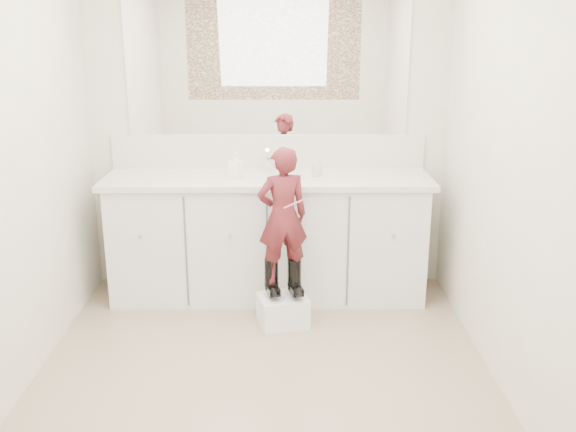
{
  "coord_description": "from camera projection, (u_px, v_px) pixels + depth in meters",
  "views": [
    {
      "loc": [
        0.12,
        -3.14,
        1.92
      ],
      "look_at": [
        0.14,
        0.7,
        0.76
      ],
      "focal_mm": 40.0,
      "sensor_mm": 36.0,
      "label": 1
    }
  ],
  "objects": [
    {
      "name": "vanity_cabinet",
      "position": [
        268.0,
        239.0,
        4.61
      ],
      "size": [
        2.2,
        0.55,
        0.85
      ],
      "primitive_type": "cube",
      "color": "silver",
      "rests_on": "floor"
    },
    {
      "name": "dot_panel",
      "position": [
        239.0,
        132.0,
        1.66
      ],
      "size": [
        2.0,
        0.01,
        1.2
      ],
      "primitive_type": "cube",
      "color": "#472819",
      "rests_on": "wall_front"
    },
    {
      "name": "toddler",
      "position": [
        283.0,
        216.0,
        4.07
      ],
      "size": [
        0.37,
        0.29,
        0.89
      ],
      "primitive_type": "imported",
      "rotation": [
        0.0,
        0.0,
        3.4
      ],
      "color": "#962E39",
      "rests_on": "step_stool"
    },
    {
      "name": "cup",
      "position": [
        317.0,
        170.0,
        4.48
      ],
      "size": [
        0.11,
        0.11,
        0.09
      ],
      "primitive_type": "imported",
      "rotation": [
        0.0,
        0.0,
        -0.17
      ],
      "color": "beige",
      "rests_on": "countertop"
    },
    {
      "name": "faucet",
      "position": [
        268.0,
        165.0,
        4.61
      ],
      "size": [
        0.08,
        0.08,
        0.1
      ],
      "primitive_type": "cylinder",
      "color": "silver",
      "rests_on": "countertop"
    },
    {
      "name": "wall_front",
      "position": [
        243.0,
        294.0,
        1.78
      ],
      "size": [
        2.6,
        0.0,
        2.6
      ],
      "primitive_type": "plane",
      "rotation": [
        -1.57,
        0.0,
        0.0
      ],
      "color": "beige",
      "rests_on": "floor"
    },
    {
      "name": "wall_back",
      "position": [
        268.0,
        126.0,
        4.65
      ],
      "size": [
        2.6,
        0.0,
        2.6
      ],
      "primitive_type": "plane",
      "rotation": [
        1.57,
        0.0,
        0.0
      ],
      "color": "beige",
      "rests_on": "floor"
    },
    {
      "name": "backsplash",
      "position": [
        268.0,
        151.0,
        4.69
      ],
      "size": [
        2.28,
        0.03,
        0.25
      ],
      "primitive_type": "cube",
      "color": "beige",
      "rests_on": "countertop"
    },
    {
      "name": "boot_left",
      "position": [
        271.0,
        277.0,
        4.19
      ],
      "size": [
        0.13,
        0.19,
        0.26
      ],
      "primitive_type": null,
      "rotation": [
        0.0,
        0.0,
        0.26
      ],
      "color": "black",
      "rests_on": "step_stool"
    },
    {
      "name": "floor",
      "position": [
        264.0,
        383.0,
        3.57
      ],
      "size": [
        3.0,
        3.0,
        0.0
      ],
      "primitive_type": "plane",
      "color": "#8B7A5B",
      "rests_on": "ground"
    },
    {
      "name": "wall_left",
      "position": [
        2.0,
        173.0,
        3.21
      ],
      "size": [
        0.0,
        3.0,
        3.0
      ],
      "primitive_type": "plane",
      "rotation": [
        1.57,
        0.0,
        1.57
      ],
      "color": "beige",
      "rests_on": "floor"
    },
    {
      "name": "toothbrush",
      "position": [
        294.0,
        204.0,
        3.96
      ],
      "size": [
        0.13,
        0.05,
        0.06
      ],
      "primitive_type": "cylinder",
      "rotation": [
        0.0,
        1.22,
        0.26
      ],
      "color": "#CB4F87",
      "rests_on": "toddler"
    },
    {
      "name": "wall_right",
      "position": [
        519.0,
        172.0,
        3.22
      ],
      "size": [
        0.0,
        3.0,
        3.0
      ],
      "primitive_type": "plane",
      "rotation": [
        1.57,
        0.0,
        -1.57
      ],
      "color": "beige",
      "rests_on": "floor"
    },
    {
      "name": "mirror",
      "position": [
        267.0,
        64.0,
        4.51
      ],
      "size": [
        2.0,
        0.02,
        1.0
      ],
      "primitive_type": "cube",
      "color": "white",
      "rests_on": "wall_back"
    },
    {
      "name": "countertop",
      "position": [
        267.0,
        180.0,
        4.47
      ],
      "size": [
        2.28,
        0.58,
        0.04
      ],
      "primitive_type": "cube",
      "color": "beige",
      "rests_on": "vanity_cabinet"
    },
    {
      "name": "boot_right",
      "position": [
        294.0,
        277.0,
        4.19
      ],
      "size": [
        0.13,
        0.19,
        0.26
      ],
      "primitive_type": null,
      "rotation": [
        0.0,
        0.0,
        0.26
      ],
      "color": "black",
      "rests_on": "step_stool"
    },
    {
      "name": "step_stool",
      "position": [
        283.0,
        310.0,
        4.24
      ],
      "size": [
        0.36,
        0.33,
        0.2
      ],
      "primitive_type": "cube",
      "rotation": [
        0.0,
        0.0,
        0.26
      ],
      "color": "white",
      "rests_on": "floor"
    },
    {
      "name": "soap_bottle",
      "position": [
        235.0,
        165.0,
        4.42
      ],
      "size": [
        0.1,
        0.1,
        0.17
      ],
      "primitive_type": "imported",
      "rotation": [
        0.0,
        0.0,
        -0.41
      ],
      "color": "white",
      "rests_on": "countertop"
    }
  ]
}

